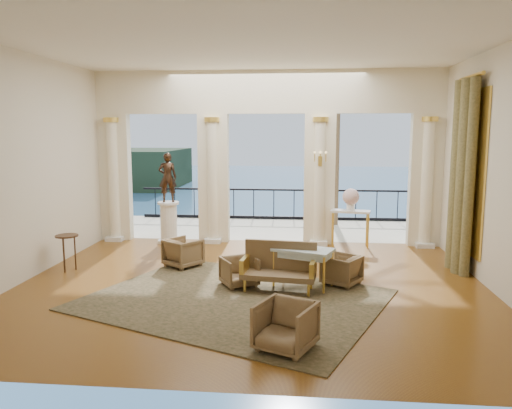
# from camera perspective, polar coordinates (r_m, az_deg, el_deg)

# --- Properties ---
(floor) EXTENTS (9.00, 9.00, 0.00)m
(floor) POSITION_cam_1_polar(r_m,az_deg,el_deg) (9.75, -0.59, -9.24)
(floor) COLOR #461F0C
(floor) RESTS_ON ground
(room_walls) EXTENTS (9.00, 9.00, 9.00)m
(room_walls) POSITION_cam_1_polar(r_m,az_deg,el_deg) (8.18, -1.45, 7.86)
(room_walls) COLOR beige
(room_walls) RESTS_ON ground
(arcade) EXTENTS (9.00, 0.56, 4.50)m
(arcade) POSITION_cam_1_polar(r_m,az_deg,el_deg) (13.10, 1.15, 6.76)
(arcade) COLOR #F6ECC6
(arcade) RESTS_ON ground
(terrace) EXTENTS (10.00, 3.60, 0.10)m
(terrace) POSITION_cam_1_polar(r_m,az_deg,el_deg) (15.37, 1.68, -2.89)
(terrace) COLOR beige
(terrace) RESTS_ON ground
(balustrade) EXTENTS (9.00, 0.06, 1.03)m
(balustrade) POSITION_cam_1_polar(r_m,az_deg,el_deg) (16.86, 2.04, -0.30)
(balustrade) COLOR black
(balustrade) RESTS_ON terrace
(palm_tree) EXTENTS (2.00, 2.00, 4.50)m
(palm_tree) POSITION_cam_1_polar(r_m,az_deg,el_deg) (15.92, 9.32, 12.37)
(palm_tree) COLOR #4C3823
(palm_tree) RESTS_ON terrace
(headland) EXTENTS (22.00, 18.00, 6.00)m
(headland) POSITION_cam_1_polar(r_m,az_deg,el_deg) (85.29, -15.92, 4.06)
(headland) COLOR black
(headland) RESTS_ON sea
(sea) EXTENTS (160.00, 160.00, 0.00)m
(sea) POSITION_cam_1_polar(r_m,az_deg,el_deg) (69.82, 4.59, 0.99)
(sea) COLOR #2B5C94
(sea) RESTS_ON ground
(curtain) EXTENTS (0.33, 1.40, 4.09)m
(curtain) POSITION_cam_1_polar(r_m,az_deg,el_deg) (11.28, 22.48, 3.00)
(curtain) COLOR #4E4929
(curtain) RESTS_ON ground
(window_frame) EXTENTS (0.04, 1.60, 3.40)m
(window_frame) POSITION_cam_1_polar(r_m,az_deg,el_deg) (11.33, 23.41, 3.38)
(window_frame) COLOR #EDC14E
(window_frame) RESTS_ON room_walls
(wall_sconce) EXTENTS (0.30, 0.11, 0.33)m
(wall_sconce) POSITION_cam_1_polar(r_m,az_deg,el_deg) (12.78, 7.34, 5.06)
(wall_sconce) COLOR #EDC14E
(wall_sconce) RESTS_ON arcade
(rug) EXTENTS (5.98, 5.40, 0.02)m
(rug) POSITION_cam_1_polar(r_m,az_deg,el_deg) (8.96, -2.56, -10.79)
(rug) COLOR #272D17
(rug) RESTS_ON ground
(armchair_a) EXTENTS (0.82, 0.81, 0.63)m
(armchair_a) POSITION_cam_1_polar(r_m,az_deg,el_deg) (9.62, -1.92, -7.52)
(armchair_a) COLOR #43321B
(armchair_a) RESTS_ON ground
(armchair_b) EXTENTS (0.93, 0.90, 0.74)m
(armchair_b) POSITION_cam_1_polar(r_m,az_deg,el_deg) (6.94, 3.39, -13.48)
(armchair_b) COLOR #43321B
(armchair_b) RESTS_ON ground
(armchair_c) EXTENTS (0.84, 0.85, 0.65)m
(armchair_c) POSITION_cam_1_polar(r_m,az_deg,el_deg) (9.83, 9.74, -7.24)
(armchair_c) COLOR #43321B
(armchair_c) RESTS_ON ground
(armchair_d) EXTENTS (0.92, 0.91, 0.70)m
(armchair_d) POSITION_cam_1_polar(r_m,az_deg,el_deg) (11.08, -8.31, -5.30)
(armchair_d) COLOR #43321B
(armchair_d) RESTS_ON ground
(settee) EXTENTS (1.43, 0.74, 0.91)m
(settee) POSITION_cam_1_polar(r_m,az_deg,el_deg) (9.39, 2.67, -7.10)
(settee) COLOR #43321B
(settee) RESTS_ON ground
(game_table) EXTENTS (1.24, 0.95, 0.75)m
(game_table) POSITION_cam_1_polar(r_m,az_deg,el_deg) (9.53, 5.41, -5.48)
(game_table) COLOR #99B7C4
(game_table) RESTS_ON ground
(pedestal) EXTENTS (0.60, 0.60, 1.10)m
(pedestal) POSITION_cam_1_polar(r_m,az_deg,el_deg) (13.44, -9.94, -2.12)
(pedestal) COLOR silver
(pedestal) RESTS_ON ground
(statue) EXTENTS (0.52, 0.39, 1.29)m
(statue) POSITION_cam_1_polar(r_m,az_deg,el_deg) (13.28, -10.07, 3.06)
(statue) COLOR #2F1F15
(statue) RESTS_ON pedestal
(console_table) EXTENTS (1.05, 0.57, 0.94)m
(console_table) POSITION_cam_1_polar(r_m,az_deg,el_deg) (13.03, 10.73, -1.35)
(console_table) COLOR silver
(console_table) RESTS_ON ground
(urn) EXTENTS (0.42, 0.42, 0.56)m
(urn) POSITION_cam_1_polar(r_m,az_deg,el_deg) (12.96, 10.79, 0.75)
(urn) COLOR white
(urn) RESTS_ON console_table
(side_table) EXTENTS (0.48, 0.48, 0.77)m
(side_table) POSITION_cam_1_polar(r_m,az_deg,el_deg) (11.34, -20.80, -3.82)
(side_table) COLOR black
(side_table) RESTS_ON ground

